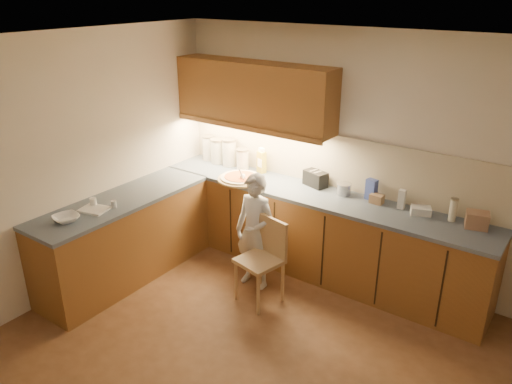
# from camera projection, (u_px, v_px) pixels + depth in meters

# --- Properties ---
(room) EXTENTS (4.54, 4.50, 2.62)m
(room) POSITION_uv_depth(u_px,v_px,m) (250.00, 182.00, 3.53)
(room) COLOR brown
(room) RESTS_ON ground
(l_counter) EXTENTS (3.77, 2.62, 0.92)m
(l_counter) POSITION_uv_depth(u_px,v_px,m) (249.00, 234.00, 5.43)
(l_counter) COLOR brown
(l_counter) RESTS_ON ground
(backsplash) EXTENTS (3.75, 0.02, 0.58)m
(backsplash) POSITION_uv_depth(u_px,v_px,m) (330.00, 160.00, 5.40)
(backsplash) COLOR beige
(backsplash) RESTS_ON l_counter
(upper_cabinets) EXTENTS (1.95, 0.36, 0.73)m
(upper_cabinets) POSITION_uv_depth(u_px,v_px,m) (254.00, 94.00, 5.51)
(upper_cabinets) COLOR brown
(upper_cabinets) RESTS_ON ground
(pizza_on_board) EXTENTS (0.52, 0.52, 0.21)m
(pizza_on_board) POSITION_uv_depth(u_px,v_px,m) (241.00, 178.00, 5.64)
(pizza_on_board) COLOR tan
(pizza_on_board) RESTS_ON l_counter
(child) EXTENTS (0.46, 0.30, 1.24)m
(child) POSITION_uv_depth(u_px,v_px,m) (255.00, 232.00, 5.12)
(child) COLOR silver
(child) RESTS_ON ground
(wooden_chair) EXTENTS (0.46, 0.46, 0.86)m
(wooden_chair) POSITION_uv_depth(u_px,v_px,m) (264.00, 255.00, 4.93)
(wooden_chair) COLOR tan
(wooden_chair) RESTS_ON ground
(mixing_bowl) EXTENTS (0.28, 0.28, 0.06)m
(mixing_bowl) POSITION_uv_depth(u_px,v_px,m) (66.00, 218.00, 4.66)
(mixing_bowl) COLOR white
(mixing_bowl) RESTS_ON l_counter
(canister_a) EXTENTS (0.16, 0.16, 0.31)m
(canister_a) POSITION_uv_depth(u_px,v_px,m) (208.00, 148.00, 6.26)
(canister_a) COLOR silver
(canister_a) RESTS_ON l_counter
(canister_b) EXTENTS (0.18, 0.18, 0.31)m
(canister_b) POSITION_uv_depth(u_px,v_px,m) (217.00, 151.00, 6.14)
(canister_b) COLOR beige
(canister_b) RESTS_ON l_counter
(canister_c) EXTENTS (0.18, 0.18, 0.34)m
(canister_c) POSITION_uv_depth(u_px,v_px,m) (229.00, 152.00, 6.05)
(canister_c) COLOR silver
(canister_c) RESTS_ON l_counter
(canister_d) EXTENTS (0.15, 0.15, 0.25)m
(canister_d) POSITION_uv_depth(u_px,v_px,m) (243.00, 159.00, 5.94)
(canister_d) COLOR beige
(canister_d) RESTS_ON l_counter
(oil_jug) EXTENTS (0.12, 0.10, 0.30)m
(oil_jug) POSITION_uv_depth(u_px,v_px,m) (261.00, 161.00, 5.83)
(oil_jug) COLOR gold
(oil_jug) RESTS_ON l_counter
(toaster) EXTENTS (0.29, 0.22, 0.17)m
(toaster) POSITION_uv_depth(u_px,v_px,m) (315.00, 179.00, 5.46)
(toaster) COLOR black
(toaster) RESTS_ON l_counter
(steel_pot) EXTENTS (0.16, 0.16, 0.12)m
(steel_pot) POSITION_uv_depth(u_px,v_px,m) (344.00, 189.00, 5.24)
(steel_pot) COLOR #A5A5A9
(steel_pot) RESTS_ON l_counter
(blue_box) EXTENTS (0.12, 0.09, 0.22)m
(blue_box) POSITION_uv_depth(u_px,v_px,m) (371.00, 189.00, 5.11)
(blue_box) COLOR #34479E
(blue_box) RESTS_ON l_counter
(card_box_a) EXTENTS (0.13, 0.10, 0.09)m
(card_box_a) POSITION_uv_depth(u_px,v_px,m) (377.00, 199.00, 5.04)
(card_box_a) COLOR #957250
(card_box_a) RESTS_ON l_counter
(white_bottle) EXTENTS (0.07, 0.07, 0.19)m
(white_bottle) POSITION_uv_depth(u_px,v_px,m) (402.00, 199.00, 4.90)
(white_bottle) COLOR silver
(white_bottle) RESTS_ON l_counter
(flat_pack) EXTENTS (0.22, 0.19, 0.07)m
(flat_pack) POSITION_uv_depth(u_px,v_px,m) (421.00, 211.00, 4.80)
(flat_pack) COLOR silver
(flat_pack) RESTS_ON l_counter
(tall_jar) EXTENTS (0.07, 0.07, 0.23)m
(tall_jar) POSITION_uv_depth(u_px,v_px,m) (453.00, 210.00, 4.63)
(tall_jar) COLOR silver
(tall_jar) RESTS_ON l_counter
(card_box_b) EXTENTS (0.23, 0.20, 0.15)m
(card_box_b) POSITION_uv_depth(u_px,v_px,m) (477.00, 220.00, 4.52)
(card_box_b) COLOR #A67959
(card_box_b) RESTS_ON l_counter
(dough_cloth) EXTENTS (0.31, 0.27, 0.02)m
(dough_cloth) POSITION_uv_depth(u_px,v_px,m) (94.00, 209.00, 4.89)
(dough_cloth) COLOR silver
(dough_cloth) RESTS_ON l_counter
(spice_jar_a) EXTENTS (0.08, 0.08, 0.09)m
(spice_jar_a) POSITION_uv_depth(u_px,v_px,m) (93.00, 202.00, 4.97)
(spice_jar_a) COLOR silver
(spice_jar_a) RESTS_ON l_counter
(spice_jar_b) EXTENTS (0.06, 0.06, 0.07)m
(spice_jar_b) POSITION_uv_depth(u_px,v_px,m) (114.00, 204.00, 4.94)
(spice_jar_b) COLOR silver
(spice_jar_b) RESTS_ON l_counter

